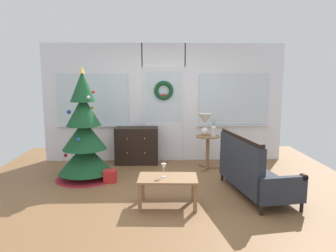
{
  "coord_description": "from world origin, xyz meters",
  "views": [
    {
      "loc": [
        -0.11,
        -4.96,
        1.85
      ],
      "look_at": [
        0.05,
        0.55,
        1.0
      ],
      "focal_mm": 34.53,
      "sensor_mm": 36.0,
      "label": 1
    }
  ],
  "objects_px": {
    "gift_box": "(110,176)",
    "flower_vase": "(214,130)",
    "settee_sofa": "(251,171)",
    "table_lamp": "(205,121)",
    "christmas_tree": "(84,140)",
    "coffee_table": "(168,182)",
    "wine_glass": "(164,167)",
    "side_table": "(208,145)",
    "dresser_cabinet": "(137,146)"
  },
  "relations": [
    {
      "from": "christmas_tree",
      "to": "table_lamp",
      "type": "xyz_separation_m",
      "value": [
        2.26,
        0.61,
        0.24
      ]
    },
    {
      "from": "dresser_cabinet",
      "to": "gift_box",
      "type": "xyz_separation_m",
      "value": [
        -0.39,
        -1.23,
        -0.28
      ]
    },
    {
      "from": "side_table",
      "to": "flower_vase",
      "type": "relative_size",
      "value": 1.94
    },
    {
      "from": "gift_box",
      "to": "flower_vase",
      "type": "bearing_deg",
      "value": 20.29
    },
    {
      "from": "side_table",
      "to": "flower_vase",
      "type": "bearing_deg",
      "value": -30.96
    },
    {
      "from": "coffee_table",
      "to": "flower_vase",
      "type": "bearing_deg",
      "value": 62.06
    },
    {
      "from": "side_table",
      "to": "gift_box",
      "type": "bearing_deg",
      "value": -157.11
    },
    {
      "from": "coffee_table",
      "to": "settee_sofa",
      "type": "bearing_deg",
      "value": 17.11
    },
    {
      "from": "coffee_table",
      "to": "side_table",
      "type": "bearing_deg",
      "value": 65.32
    },
    {
      "from": "dresser_cabinet",
      "to": "coffee_table",
      "type": "xyz_separation_m",
      "value": [
        0.6,
        -2.31,
        -0.03
      ]
    },
    {
      "from": "table_lamp",
      "to": "gift_box",
      "type": "bearing_deg",
      "value": -155.35
    },
    {
      "from": "table_lamp",
      "to": "christmas_tree",
      "type": "bearing_deg",
      "value": -165.0
    },
    {
      "from": "christmas_tree",
      "to": "flower_vase",
      "type": "height_order",
      "value": "christmas_tree"
    },
    {
      "from": "settee_sofa",
      "to": "gift_box",
      "type": "xyz_separation_m",
      "value": [
        -2.31,
        0.68,
        -0.27
      ]
    },
    {
      "from": "wine_glass",
      "to": "gift_box",
      "type": "relative_size",
      "value": 0.91
    },
    {
      "from": "dresser_cabinet",
      "to": "side_table",
      "type": "bearing_deg",
      "value": -17.1
    },
    {
      "from": "dresser_cabinet",
      "to": "wine_glass",
      "type": "height_order",
      "value": "dresser_cabinet"
    },
    {
      "from": "christmas_tree",
      "to": "dresser_cabinet",
      "type": "bearing_deg",
      "value": 49.39
    },
    {
      "from": "christmas_tree",
      "to": "dresser_cabinet",
      "type": "xyz_separation_m",
      "value": [
        0.87,
        1.01,
        -0.33
      ]
    },
    {
      "from": "settee_sofa",
      "to": "wine_glass",
      "type": "xyz_separation_m",
      "value": [
        -1.37,
        -0.38,
        0.19
      ]
    },
    {
      "from": "coffee_table",
      "to": "wine_glass",
      "type": "xyz_separation_m",
      "value": [
        -0.06,
        0.03,
        0.21
      ]
    },
    {
      "from": "christmas_tree",
      "to": "wine_glass",
      "type": "height_order",
      "value": "christmas_tree"
    },
    {
      "from": "settee_sofa",
      "to": "gift_box",
      "type": "height_order",
      "value": "settee_sofa"
    },
    {
      "from": "table_lamp",
      "to": "gift_box",
      "type": "xyz_separation_m",
      "value": [
        -1.78,
        -0.82,
        -0.86
      ]
    },
    {
      "from": "wine_glass",
      "to": "side_table",
      "type": "bearing_deg",
      "value": 63.56
    },
    {
      "from": "christmas_tree",
      "to": "side_table",
      "type": "bearing_deg",
      "value": 13.7
    },
    {
      "from": "table_lamp",
      "to": "side_table",
      "type": "bearing_deg",
      "value": -33.69
    },
    {
      "from": "dresser_cabinet",
      "to": "table_lamp",
      "type": "bearing_deg",
      "value": -16.28
    },
    {
      "from": "side_table",
      "to": "coffee_table",
      "type": "relative_size",
      "value": 0.79
    },
    {
      "from": "flower_vase",
      "to": "wine_glass",
      "type": "xyz_separation_m",
      "value": [
        -1.01,
        -1.77,
        -0.23
      ]
    },
    {
      "from": "settee_sofa",
      "to": "flower_vase",
      "type": "bearing_deg",
      "value": 104.5
    },
    {
      "from": "table_lamp",
      "to": "coffee_table",
      "type": "distance_m",
      "value": 2.15
    },
    {
      "from": "coffee_table",
      "to": "gift_box",
      "type": "xyz_separation_m",
      "value": [
        -0.99,
        1.08,
        -0.25
      ]
    },
    {
      "from": "settee_sofa",
      "to": "wine_glass",
      "type": "height_order",
      "value": "settee_sofa"
    },
    {
      "from": "table_lamp",
      "to": "wine_glass",
      "type": "bearing_deg",
      "value": -114.45
    },
    {
      "from": "flower_vase",
      "to": "gift_box",
      "type": "height_order",
      "value": "flower_vase"
    },
    {
      "from": "settee_sofa",
      "to": "dresser_cabinet",
      "type": "bearing_deg",
      "value": 135.13
    },
    {
      "from": "settee_sofa",
      "to": "side_table",
      "type": "distance_m",
      "value": 1.53
    },
    {
      "from": "table_lamp",
      "to": "dresser_cabinet",
      "type": "bearing_deg",
      "value": 163.72
    },
    {
      "from": "flower_vase",
      "to": "wine_glass",
      "type": "distance_m",
      "value": 2.06
    },
    {
      "from": "dresser_cabinet",
      "to": "settee_sofa",
      "type": "relative_size",
      "value": 0.53
    },
    {
      "from": "christmas_tree",
      "to": "flower_vase",
      "type": "xyz_separation_m",
      "value": [
        2.42,
        0.51,
        0.07
      ]
    },
    {
      "from": "settee_sofa",
      "to": "table_lamp",
      "type": "distance_m",
      "value": 1.69
    },
    {
      "from": "coffee_table",
      "to": "table_lamp",
      "type": "bearing_deg",
      "value": 67.3
    },
    {
      "from": "table_lamp",
      "to": "settee_sofa",
      "type": "bearing_deg",
      "value": -70.8
    },
    {
      "from": "christmas_tree",
      "to": "gift_box",
      "type": "bearing_deg",
      "value": -24.28
    },
    {
      "from": "dresser_cabinet",
      "to": "gift_box",
      "type": "distance_m",
      "value": 1.32
    },
    {
      "from": "christmas_tree",
      "to": "dresser_cabinet",
      "type": "distance_m",
      "value": 1.37
    },
    {
      "from": "side_table",
      "to": "wine_glass",
      "type": "bearing_deg",
      "value": -116.44
    },
    {
      "from": "flower_vase",
      "to": "wine_glass",
      "type": "relative_size",
      "value": 1.79
    }
  ]
}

